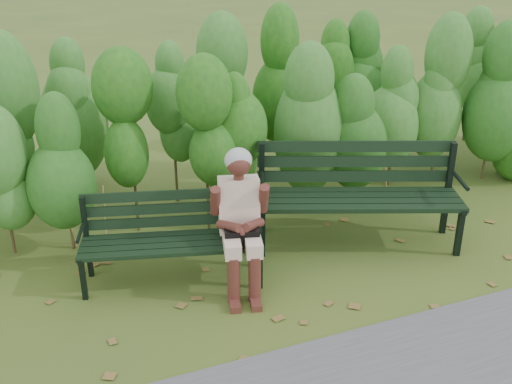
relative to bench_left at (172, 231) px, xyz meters
name	(u,v)px	position (x,y,z in m)	size (l,w,h in m)	color
ground	(270,281)	(0.80, -0.40, -0.47)	(80.00, 80.00, 0.00)	#39511F
hedge_band	(205,98)	(0.80, 1.46, 0.78)	(11.04, 1.67, 2.42)	#47381E
leaf_litter	(278,295)	(0.77, -0.65, -0.47)	(5.90, 2.21, 0.01)	brown
bench_left	(172,231)	(0.00, 0.00, 0.00)	(1.69, 0.93, 0.81)	black
bench_right	(358,186)	(1.93, 0.03, 0.12)	(2.12, 1.34, 1.01)	black
seated_woman	(240,214)	(0.54, -0.32, 0.22)	(0.55, 0.80, 1.26)	beige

